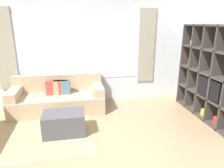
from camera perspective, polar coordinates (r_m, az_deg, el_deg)
name	(u,v)px	position (r m, az deg, el deg)	size (l,w,h in m)	color
wall_back	(80,51)	(5.15, -9.08, 9.22)	(6.89, 0.11, 2.70)	silver
wall_right	(220,57)	(4.82, 28.58, 6.73)	(0.07, 3.97, 2.70)	silver
area_rug	(20,132)	(4.38, -24.72, -12.39)	(2.86, 2.02, 0.01)	tan
shelving_unit	(212,75)	(4.74, 26.67, 2.41)	(0.34, 2.01, 2.02)	silver
couch_main	(58,98)	(4.97, -15.09, -3.97)	(2.13, 0.87, 0.84)	tan
ottoman	(64,123)	(3.97, -13.50, -10.89)	(0.77, 0.49, 0.44)	#47474C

